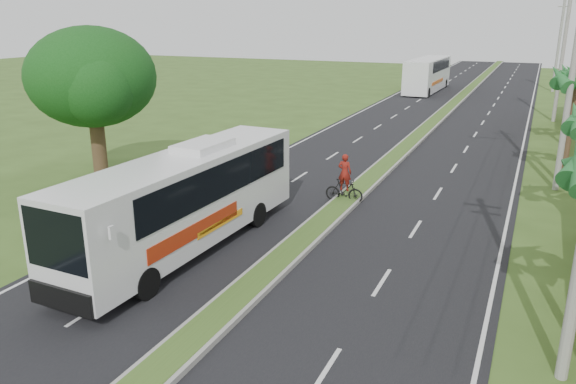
% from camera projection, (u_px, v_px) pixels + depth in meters
% --- Properties ---
extents(ground, '(180.00, 180.00, 0.00)m').
position_uv_depth(ground, '(198.00, 338.00, 14.41)').
color(ground, '#3A551F').
rests_on(ground, ground).
extents(road_asphalt, '(14.00, 160.00, 0.02)m').
position_uv_depth(road_asphalt, '(391.00, 162.00, 31.84)').
color(road_asphalt, black).
rests_on(road_asphalt, ground).
extents(median_strip, '(1.20, 160.00, 0.18)m').
position_uv_depth(median_strip, '(391.00, 160.00, 31.81)').
color(median_strip, gray).
rests_on(median_strip, ground).
extents(lane_edge_left, '(0.12, 160.00, 0.01)m').
position_uv_depth(lane_edge_left, '(283.00, 151.00, 34.45)').
color(lane_edge_left, silver).
rests_on(lane_edge_left, ground).
extents(lane_edge_right, '(0.12, 160.00, 0.01)m').
position_uv_depth(lane_edge_right, '(517.00, 175.00, 29.24)').
color(lane_edge_right, silver).
rests_on(lane_edge_right, ground).
extents(shade_tree, '(6.30, 6.00, 7.54)m').
position_uv_depth(shade_tree, '(90.00, 80.00, 26.35)').
color(shade_tree, '#473321').
rests_on(shade_tree, ground).
extents(utility_pole_b, '(3.20, 0.28, 12.00)m').
position_uv_depth(utility_pole_b, '(574.00, 55.00, 24.93)').
color(utility_pole_b, gray).
rests_on(utility_pole_b, ground).
extents(utility_pole_c, '(1.60, 0.28, 11.00)m').
position_uv_depth(utility_pole_c, '(564.00, 47.00, 42.52)').
color(utility_pole_c, gray).
rests_on(utility_pole_c, ground).
extents(utility_pole_d, '(1.60, 0.28, 10.50)m').
position_uv_depth(utility_pole_d, '(559.00, 41.00, 60.03)').
color(utility_pole_d, gray).
rests_on(utility_pole_d, ground).
extents(coach_bus_main, '(2.79, 11.42, 3.66)m').
position_uv_depth(coach_bus_main, '(187.00, 194.00, 19.41)').
color(coach_bus_main, silver).
rests_on(coach_bus_main, ground).
extents(coach_bus_far, '(2.92, 12.19, 3.53)m').
position_uv_depth(coach_bus_far, '(428.00, 73.00, 61.49)').
color(coach_bus_far, white).
rests_on(coach_bus_far, ground).
extents(motorcyclist, '(1.73, 0.50, 2.20)m').
position_uv_depth(motorcyclist, '(344.00, 185.00, 24.76)').
color(motorcyclist, black).
rests_on(motorcyclist, ground).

